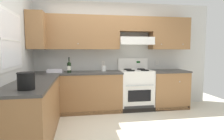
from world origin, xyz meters
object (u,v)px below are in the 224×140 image
(stove, at_px, (136,89))
(paper_towel_roll, at_px, (104,68))
(bowl, at_px, (55,71))
(wine_bottle, at_px, (69,67))
(bucket, at_px, (26,81))

(stove, relative_size, paper_towel_roll, 9.53)
(stove, distance_m, bowl, 1.91)
(wine_bottle, distance_m, bucket, 1.85)
(bowl, xyz_separation_m, paper_towel_roll, (1.10, 0.07, 0.04))
(stove, bearing_deg, bucket, -136.46)
(bowl, bearing_deg, paper_towel_roll, 3.46)
(bowl, distance_m, bucket, 1.91)
(stove, bearing_deg, wine_bottle, -176.93)
(stove, xyz_separation_m, bucket, (-1.98, -1.88, 0.55))
(bowl, distance_m, paper_towel_roll, 1.10)
(stove, relative_size, bucket, 5.45)
(stove, xyz_separation_m, wine_bottle, (-1.54, -0.08, 0.56))
(stove, distance_m, bucket, 2.78)
(paper_towel_roll, bearing_deg, stove, -7.14)
(wine_bottle, xyz_separation_m, bowl, (-0.32, 0.11, -0.11))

